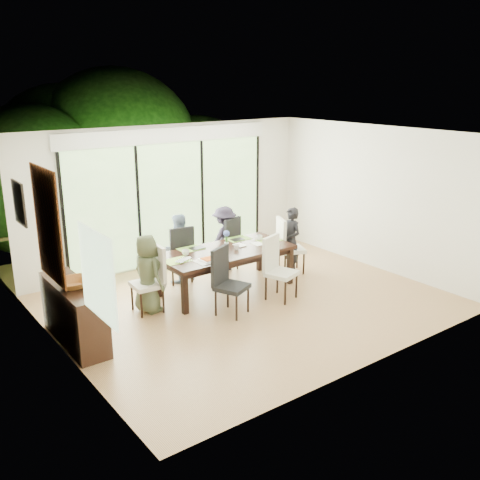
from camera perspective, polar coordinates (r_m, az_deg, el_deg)
floor at (r=8.80m, az=0.98°, el=-6.66°), size 6.00×5.00×0.01m
ceiling at (r=8.11m, az=1.07°, el=11.19°), size 6.00×5.00×0.01m
wall_back at (r=10.40m, az=-7.47°, el=4.74°), size 6.00×0.02×2.70m
wall_front at (r=6.63m, az=14.37°, el=-2.65°), size 6.00×0.02×2.70m
wall_left at (r=7.01m, az=-18.88°, el=-1.98°), size 0.02×5.00×2.70m
wall_right at (r=10.42m, az=14.30°, el=4.38°), size 0.02×5.00×2.70m
glass_doors at (r=10.40m, az=-7.33°, el=3.90°), size 4.20×0.02×2.30m
blinds_header at (r=10.18m, az=-7.57°, el=11.04°), size 4.40×0.06×0.28m
mullion_a at (r=9.57m, az=-18.30°, el=2.05°), size 0.05×0.04×2.30m
mullion_b at (r=10.08m, az=-10.77°, el=3.32°), size 0.05×0.04×2.30m
mullion_c at (r=10.74m, az=-4.04°, el=4.41°), size 0.05×0.04×2.30m
mullion_d at (r=11.54m, az=1.84°, el=5.31°), size 0.05×0.04×2.30m
side_window at (r=5.90m, az=-14.97°, el=-3.60°), size 0.02×0.90×1.00m
deck at (r=11.52m, az=-9.38°, el=-1.36°), size 6.00×1.80×0.10m
rail_top at (r=12.05m, az=-11.28°, el=2.32°), size 6.00×0.08×0.06m
foliage_left at (r=12.18m, az=-21.27°, el=5.94°), size 3.20×3.20×3.20m
foliage_mid at (r=13.41m, az=-13.03°, el=9.11°), size 4.00×4.00×4.00m
foliage_right at (r=13.62m, az=-4.52°, el=7.30°), size 2.80×2.80×2.80m
foliage_far at (r=13.73m, az=-18.03°, el=8.13°), size 3.60×3.60×3.60m
table_top at (r=9.06m, az=-1.52°, el=-1.23°), size 2.31×1.06×0.06m
table_apron at (r=9.09m, az=-1.51°, el=-1.75°), size 2.12×0.87×0.10m
table_leg_fl at (r=8.30m, az=-5.91°, el=-5.72°), size 0.09×0.09×0.66m
table_leg_fr at (r=9.50m, az=5.35°, el=-2.74°), size 0.09×0.09×0.66m
table_leg_bl at (r=9.00m, az=-8.73°, el=-3.99°), size 0.09×0.09×0.66m
table_leg_br at (r=10.12m, az=2.10°, el=-1.44°), size 0.09×0.09×0.66m
chair_left_end at (r=8.39m, az=-9.93°, el=-4.17°), size 0.47×0.47×1.06m
chair_right_end at (r=10.01m, az=5.53°, el=-0.53°), size 0.58×0.58×1.06m
chair_far_left at (r=9.57m, az=-6.65°, el=-1.39°), size 0.50×0.50×1.06m
chair_far_right at (r=10.07m, az=-1.73°, el=-0.34°), size 0.55×0.55×1.06m
chair_near_left at (r=8.18m, az=-0.86°, el=-4.49°), size 0.59×0.59×1.06m
chair_near_right at (r=8.76m, az=4.46°, el=-3.06°), size 0.56×0.56×1.06m
person_left_end at (r=8.37m, az=-9.84°, el=-3.56°), size 0.45×0.63×1.24m
person_right_end at (r=9.97m, az=5.46°, el=-0.05°), size 0.41×0.61×1.24m
person_far_left at (r=9.52m, az=-6.61°, el=-0.90°), size 0.63×0.46×1.24m
person_far_right at (r=10.03m, az=-1.67°, el=0.14°), size 0.63×0.46×1.24m
placemat_left at (r=8.57m, az=-6.72°, el=-2.20°), size 0.42×0.31×0.01m
placemat_right at (r=9.60m, az=3.12°, el=-0.00°), size 0.42×0.31×0.01m
placemat_far_l at (r=9.14m, az=-5.27°, el=-0.94°), size 0.42×0.31×0.01m
placemat_far_r at (r=9.67m, az=-0.22°, el=0.14°), size 0.42×0.31×0.01m
placemat_paper at (r=8.52m, az=-3.38°, el=-2.21°), size 0.42×0.31×0.01m
tablet_far_l at (r=9.14m, az=-4.58°, el=-0.85°), size 0.25×0.17×0.01m
tablet_far_r at (r=9.60m, az=-0.28°, el=0.06°), size 0.23×0.16×0.01m
papers at (r=9.41m, az=2.14°, el=-0.34°), size 0.29×0.21×0.00m
platter_base at (r=8.52m, az=-3.38°, el=-2.12°), size 0.25×0.25×0.02m
platter_snacks at (r=8.51m, az=-3.39°, el=-2.01°), size 0.19×0.19×0.01m
vase at (r=9.10m, az=-1.44°, el=-0.58°), size 0.08×0.08×0.12m
hyacinth_stems at (r=9.07m, az=-1.45°, el=0.12°), size 0.04×0.04×0.15m
hyacinth_blooms at (r=9.04m, az=-1.45°, el=0.71°), size 0.11×0.11×0.11m
laptop at (r=8.53m, az=-5.81°, el=-2.18°), size 0.38×0.33×0.03m
cup_a at (r=8.80m, az=-5.82°, el=-1.36°), size 0.14×0.14×0.09m
cup_b at (r=9.04m, az=-0.38°, el=-0.77°), size 0.11×0.11×0.09m
cup_c at (r=9.57m, az=2.05°, el=0.23°), size 0.14×0.14×0.09m
book at (r=9.23m, az=-0.43°, el=-0.65°), size 0.16×0.22×0.02m
sideboard at (r=7.71m, az=-17.25°, el=-7.52°), size 0.42×1.50×0.85m
bowl at (r=7.44m, az=-17.31°, el=-4.43°), size 0.45×0.45×0.11m
candlestick_base at (r=7.86m, az=-18.40°, el=-3.68°), size 0.09×0.09×0.04m
candlestick_shaft at (r=7.68m, az=-18.81°, el=0.47°), size 0.02×0.02×1.18m
candlestick_pan at (r=7.55m, az=-19.22°, el=4.72°), size 0.09×0.09×0.03m
candle at (r=7.53m, az=-19.26°, el=5.14°), size 0.03×0.03×0.09m
tapestry at (r=7.29m, az=-19.83°, el=1.51°), size 0.02×1.00×1.50m
art_frame at (r=8.51m, az=-22.50°, el=3.66°), size 0.03×0.55×0.65m
art_canvas at (r=8.51m, az=-22.37°, el=3.68°), size 0.01×0.45×0.55m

